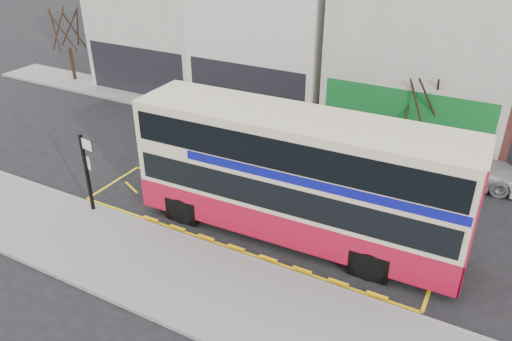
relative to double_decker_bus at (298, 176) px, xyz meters
The scene contains 15 objects.
ground 3.65m from the double_decker_bus, 135.40° to the right, with size 120.00×120.00×0.00m, color black.
pavement 5.17m from the double_decker_bus, 114.32° to the right, with size 40.00×4.00×0.15m, color gray.
kerb 3.81m from the double_decker_bus, 130.13° to the right, with size 40.00×0.15×0.15m, color gray.
far_pavement 9.66m from the double_decker_bus, 101.58° to the left, with size 50.00×3.00×0.15m, color gray.
road_markings 3.15m from the double_decker_bus, behind, with size 14.00×3.40×0.01m, color yellow, non-canonical shape.
terrace_far_left 20.35m from the double_decker_bus, 139.49° to the left, with size 8.00×8.01×10.80m.
terrace_left 15.32m from the double_decker_bus, 119.31° to the left, with size 8.00×8.01×11.80m.
terrace_green_shop 13.48m from the double_decker_bus, 82.95° to the left, with size 9.00×8.01×11.30m.
double_decker_bus is the anchor object (origin of this frame).
bus_stop_post 8.21m from the double_decker_bus, 162.15° to the right, with size 0.81×0.20×3.31m.
car_silver 11.08m from the double_decker_bus, 136.87° to the left, with size 1.50×3.72×1.27m, color #9C9CA1.
car_grey 8.51m from the double_decker_bus, 111.06° to the left, with size 1.47×4.21×1.39m, color #484C51.
car_white 8.92m from the double_decker_bus, 57.24° to the left, with size 2.16×5.31×1.54m, color silver.
street_tree_left 23.36m from the double_decker_bus, 156.23° to the left, with size 2.91×2.91×6.29m.
street_tree_right 9.80m from the double_decker_bus, 76.18° to the left, with size 2.38×2.38×5.15m.
Camera 1 is at (7.96, -12.52, 11.13)m, focal length 35.00 mm.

